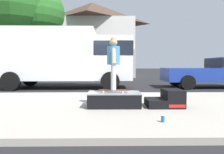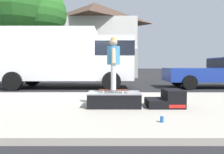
# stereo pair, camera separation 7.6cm
# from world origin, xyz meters

# --- Properties ---
(ground_plane) EXTENTS (140.00, 140.00, 0.00)m
(ground_plane) POSITION_xyz_m (0.00, 0.00, 0.00)
(ground_plane) COLOR black
(sidewalk_slab) EXTENTS (50.00, 5.00, 0.12)m
(sidewalk_slab) POSITION_xyz_m (0.00, -3.00, 0.06)
(sidewalk_slab) COLOR #A8A093
(sidewalk_slab) RESTS_ON ground
(skate_box) EXTENTS (1.36, 0.71, 0.38)m
(skate_box) POSITION_xyz_m (1.14, -3.25, 0.32)
(skate_box) COLOR black
(skate_box) RESTS_ON sidewalk_slab
(kicker_ramp) EXTENTS (0.92, 0.73, 0.45)m
(kicker_ramp) POSITION_xyz_m (2.53, -3.25, 0.31)
(kicker_ramp) COLOR black
(kicker_ramp) RESTS_ON sidewalk_slab
(skateboard) EXTENTS (0.79, 0.24, 0.07)m
(skateboard) POSITION_xyz_m (1.12, -3.25, 0.56)
(skateboard) COLOR #4C1E14
(skateboard) RESTS_ON skate_box
(skater_kid) EXTENTS (0.33, 0.70, 1.36)m
(skater_kid) POSITION_xyz_m (1.12, -3.25, 1.37)
(skater_kid) COLOR silver
(skater_kid) RESTS_ON skateboard
(soda_can) EXTENTS (0.07, 0.07, 0.13)m
(soda_can) POSITION_xyz_m (2.03, -4.68, 0.18)
(soda_can) COLOR #1959B2
(soda_can) RESTS_ON sidewalk_slab
(box_truck) EXTENTS (6.91, 2.63, 3.05)m
(box_truck) POSITION_xyz_m (-1.27, 2.20, 1.70)
(box_truck) COLOR white
(box_truck) RESTS_ON ground
(pickup_truck_blue) EXTENTS (5.70, 2.09, 1.61)m
(pickup_truck_blue) POSITION_xyz_m (7.01, 2.23, 0.89)
(pickup_truck_blue) COLOR #1E3899
(pickup_truck_blue) RESTS_ON ground
(street_tree_main) EXTENTS (6.29, 5.72, 8.65)m
(street_tree_main) POSITION_xyz_m (-5.38, 6.54, 5.61)
(street_tree_main) COLOR brown
(street_tree_main) RESTS_ON ground
(house_behind) EXTENTS (9.54, 8.22, 8.40)m
(house_behind) POSITION_xyz_m (-0.93, 14.77, 4.24)
(house_behind) COLOR silver
(house_behind) RESTS_ON ground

